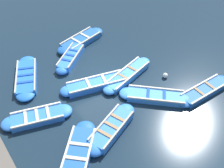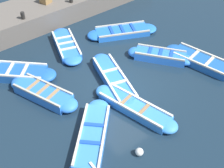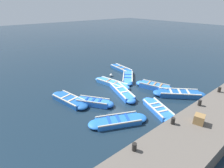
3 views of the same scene
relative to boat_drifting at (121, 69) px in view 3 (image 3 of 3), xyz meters
name	(u,v)px [view 3 (image 3 of 3)]	position (x,y,z in m)	size (l,w,h in m)	color
ground_plane	(117,92)	(3.75, -3.86, -0.15)	(120.00, 120.00, 0.00)	#162838
boat_drifting	(121,69)	(0.00, 0.00, 0.00)	(3.60, 0.94, 0.35)	#1E59AD
boat_alongside	(93,102)	(4.13, -6.43, 0.05)	(2.90, 2.38, 0.44)	blue
boat_stern_in	(154,86)	(5.26, -0.91, 0.06)	(3.36, 1.86, 0.47)	blue
boat_near_quay	(179,94)	(7.34, -0.47, 0.05)	(3.51, 3.52, 0.45)	#1E59AD
boat_bow_out	(158,109)	(7.62, -3.51, 0.01)	(3.38, 1.87, 0.37)	blue
boat_far_corner	(118,121)	(6.90, -6.45, 0.00)	(2.43, 3.74, 0.35)	blue
boat_tucked	(69,100)	(2.70, -7.61, 0.02)	(3.75, 1.66, 0.40)	#1E59AD
boat_broadside	(112,83)	(2.39, -3.28, 0.02)	(3.79, 1.54, 0.39)	#3884E0
boat_outer_left	(122,92)	(4.17, -3.70, 0.03)	(3.94, 1.84, 0.41)	blue
boat_end_of_row	(128,77)	(2.28, -1.19, 0.01)	(3.21, 3.22, 0.37)	#3884E0
quay_wall	(202,130)	(10.71, -3.86, 0.39)	(2.63, 14.50, 1.07)	#605951
bollard_north	(134,147)	(9.75, -8.06, 1.09)	(0.20, 0.20, 0.35)	black
bollard_mid_north	(173,121)	(9.75, -5.26, 1.09)	(0.20, 0.20, 0.35)	black
bollard_mid_south	(200,103)	(9.75, -2.46, 1.09)	(0.20, 0.20, 0.35)	black
bollard_south	(219,90)	(9.75, 0.34, 1.09)	(0.20, 0.20, 0.35)	black
wooden_crate	(199,119)	(10.55, -4.19, 1.16)	(0.48, 0.48, 0.48)	olive
buoy_orange_near	(111,75)	(0.76, -2.04, 0.00)	(0.29, 0.29, 0.29)	silver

